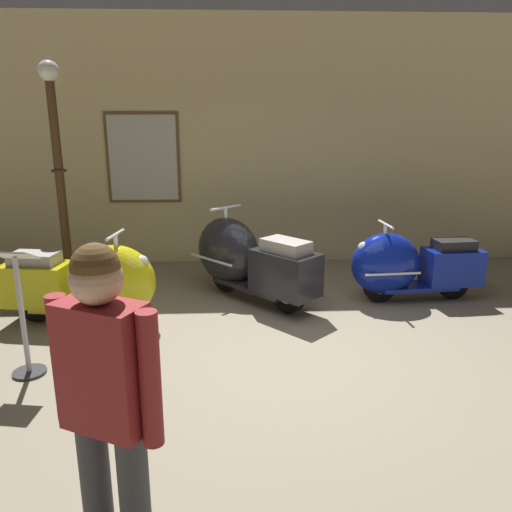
# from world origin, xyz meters

# --- Properties ---
(ground_plane) EXTENTS (60.00, 60.00, 0.00)m
(ground_plane) POSITION_xyz_m (0.00, 0.00, 0.00)
(ground_plane) COLOR gray
(showroom_back_wall) EXTENTS (18.00, 0.24, 3.50)m
(showroom_back_wall) POSITION_xyz_m (-0.01, 3.35, 1.75)
(showroom_back_wall) COLOR #CCB784
(showroom_back_wall) RESTS_ON ground
(scooter_0) EXTENTS (1.68, 0.71, 1.00)m
(scooter_0) POSITION_xyz_m (-2.00, 0.91, 0.45)
(scooter_0) COLOR black
(scooter_0) RESTS_ON ground
(scooter_1) EXTENTS (1.57, 1.64, 1.08)m
(scooter_1) POSITION_xyz_m (-0.39, 1.64, 0.49)
(scooter_1) COLOR black
(scooter_1) RESTS_ON ground
(scooter_2) EXTENTS (1.59, 0.57, 0.96)m
(scooter_2) POSITION_xyz_m (1.51, 1.44, 0.44)
(scooter_2) COLOR black
(scooter_2) RESTS_ON ground
(lamppost) EXTENTS (0.28, 0.28, 2.77)m
(lamppost) POSITION_xyz_m (-2.68, 2.29, 1.40)
(lamppost) COLOR #472D19
(lamppost) RESTS_ON ground
(visitor_0) EXTENTS (0.51, 0.38, 1.66)m
(visitor_0) POSITION_xyz_m (-1.08, -2.19, 0.96)
(visitor_0) COLOR black
(visitor_0) RESTS_ON ground
(info_stanchion) EXTENTS (0.35, 0.28, 1.12)m
(info_stanchion) POSITION_xyz_m (-2.29, -0.16, 0.47)
(info_stanchion) COLOR #333338
(info_stanchion) RESTS_ON ground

